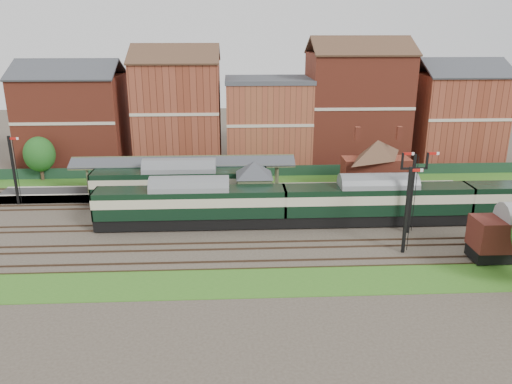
{
  "coord_description": "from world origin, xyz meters",
  "views": [
    {
      "loc": [
        -5.31,
        -47.51,
        19.28
      ],
      "look_at": [
        -2.87,
        2.0,
        3.0
      ],
      "focal_mm": 35.0,
      "sensor_mm": 36.0,
      "label": 1
    }
  ],
  "objects_px": {
    "dmu_train": "(377,200)",
    "platform_railcar": "(180,184)",
    "semaphore_bracket": "(412,188)",
    "goods_van_a": "(512,235)",
    "signal_box": "(254,187)"
  },
  "relations": [
    {
      "from": "dmu_train",
      "to": "goods_van_a",
      "type": "distance_m",
      "value": 12.94
    },
    {
      "from": "semaphore_bracket",
      "to": "platform_railcar",
      "type": "bearing_deg",
      "value": 158.82
    },
    {
      "from": "platform_railcar",
      "to": "goods_van_a",
      "type": "distance_m",
      "value": 33.67
    },
    {
      "from": "dmu_train",
      "to": "platform_railcar",
      "type": "bearing_deg",
      "value": 162.48
    },
    {
      "from": "platform_railcar",
      "to": "goods_van_a",
      "type": "height_order",
      "value": "platform_railcar"
    },
    {
      "from": "signal_box",
      "to": "semaphore_bracket",
      "type": "bearing_deg",
      "value": -20.92
    },
    {
      "from": "goods_van_a",
      "to": "dmu_train",
      "type": "bearing_deg",
      "value": 135.9
    },
    {
      "from": "dmu_train",
      "to": "semaphore_bracket",
      "type": "bearing_deg",
      "value": -43.51
    },
    {
      "from": "semaphore_bracket",
      "to": "dmu_train",
      "type": "distance_m",
      "value": 4.18
    },
    {
      "from": "goods_van_a",
      "to": "signal_box",
      "type": "bearing_deg",
      "value": 150.55
    },
    {
      "from": "dmu_train",
      "to": "platform_railcar",
      "type": "height_order",
      "value": "platform_railcar"
    },
    {
      "from": "semaphore_bracket",
      "to": "signal_box",
      "type": "bearing_deg",
      "value": 159.08
    },
    {
      "from": "semaphore_bracket",
      "to": "platform_railcar",
      "type": "distance_m",
      "value": 24.99
    },
    {
      "from": "dmu_train",
      "to": "signal_box",
      "type": "bearing_deg",
      "value": 165.32
    },
    {
      "from": "semaphore_bracket",
      "to": "dmu_train",
      "type": "relative_size",
      "value": 0.14
    }
  ]
}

